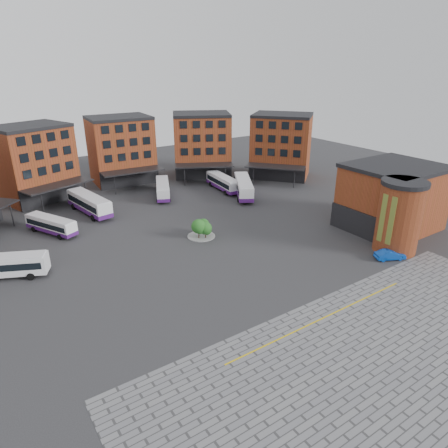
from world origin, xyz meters
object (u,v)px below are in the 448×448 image
tree_island (202,228)px  bus_f (244,187)px  blue_car (390,255)px  bus_a (3,265)px  bus_b (51,225)px  bus_d (163,189)px  bus_e (223,182)px  bus_c (89,203)px

tree_island → bus_f: size_ratio=0.36×
tree_island → bus_f: bus_f is taller
bus_f → blue_car: bus_f is taller
bus_a → bus_b: (8.20, 11.51, -0.31)m
bus_a → bus_d: 36.40m
bus_b → bus_e: size_ratio=0.87×
bus_b → bus_c: size_ratio=0.77×
bus_d → blue_car: size_ratio=2.56×
tree_island → bus_b: size_ratio=0.45×
bus_a → bus_b: bearing=-10.3°
bus_c → bus_b: bearing=-153.3°
tree_island → bus_a: bearing=172.8°
bus_c → bus_f: bearing=-23.6°
bus_a → bus_e: 46.59m
blue_car → tree_island: bearing=65.4°
bus_f → bus_c: bearing=-163.6°
bus_b → bus_c: bearing=9.4°
bus_c → bus_f: (29.27, -7.42, 0.01)m
bus_f → blue_car: size_ratio=2.85×
bus_d → bus_b: bearing=-138.9°
tree_island → bus_f: 22.17m
blue_car → bus_d: bearing=43.0°
bus_f → bus_e: bearing=134.0°
bus_f → bus_b: bearing=-152.0°
bus_a → bus_d: bearing=-34.2°
bus_d → tree_island: bearing=-75.6°
bus_f → bus_a: bearing=-137.1°
bus_a → bus_f: bus_f is taller
bus_a → bus_d: (31.32, 18.56, -0.14)m
tree_island → bus_c: bearing=119.1°
bus_d → blue_car: 45.33m
bus_a → bus_f: bearing=-52.7°
bus_c → tree_island: bearing=-70.3°
bus_c → bus_d: bus_c is taller
bus_c → blue_car: 51.09m
bus_a → blue_car: (45.54, -24.47, -1.10)m
bus_b → bus_c: 9.69m
bus_d → bus_e: bus_e is taller
tree_island → bus_e: (16.45, 18.90, -0.01)m
blue_car → bus_a: bearing=86.5°
bus_e → blue_car: size_ratio=2.62×
bus_d → bus_e: 13.02m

